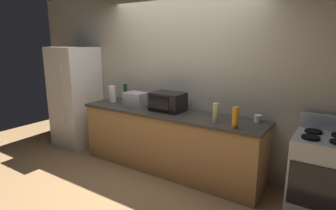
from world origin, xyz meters
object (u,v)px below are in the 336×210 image
object	(u,v)px
paper_towel_roll	(112,94)
mug_white	(258,119)
bottle_vinegar	(216,113)
microwave	(168,102)
toaster_oven	(136,99)
bottle_dish_soap	(235,118)
refrigerator	(76,97)
bottle_wine	(125,93)
stove_range	(321,176)

from	to	relation	value
paper_towel_roll	mug_white	distance (m)	2.39
bottle_vinegar	paper_towel_roll	bearing A→B (deg)	175.60
microwave	toaster_oven	distance (m)	0.61
toaster_oven	bottle_vinegar	distance (m)	1.45
paper_towel_roll	bottle_dish_soap	xyz separation A→B (m)	(2.24, -0.26, -0.01)
toaster_oven	bottle_dish_soap	world-z (taller)	bottle_dish_soap
refrigerator	bottle_wine	bearing A→B (deg)	10.80
toaster_oven	bottle_wine	size ratio (longest dim) A/B	1.16
microwave	bottle_wine	bearing A→B (deg)	170.96
bottle_wine	bottle_vinegar	distance (m)	1.81
stove_range	microwave	bearing A→B (deg)	178.65
toaster_oven	bottle_dish_soap	bearing A→B (deg)	-8.78
microwave	stove_range	bearing A→B (deg)	-1.35
refrigerator	microwave	xyz separation A→B (m)	(2.01, 0.05, 0.13)
bottle_dish_soap	paper_towel_roll	bearing A→B (deg)	173.43
microwave	refrigerator	bearing A→B (deg)	-178.63
toaster_oven	bottle_wine	xyz separation A→B (m)	(-0.35, 0.14, 0.04)
stove_range	bottle_wine	xyz separation A→B (m)	(-3.00, 0.20, 0.59)
paper_towel_roll	mug_white	world-z (taller)	paper_towel_roll
bottle_dish_soap	bottle_vinegar	distance (m)	0.31
bottle_wine	bottle_vinegar	bearing A→B (deg)	-9.55
paper_towel_roll	bottle_wine	distance (m)	0.22
paper_towel_roll	stove_range	bearing A→B (deg)	-0.91
stove_range	bottle_vinegar	size ratio (longest dim) A/B	4.46
bottle_wine	bottle_dish_soap	bearing A→B (deg)	-11.11
bottle_dish_soap	bottle_vinegar	size ratio (longest dim) A/B	1.04
microwave	paper_towel_roll	size ratio (longest dim) A/B	1.78
microwave	mug_white	distance (m)	1.28
refrigerator	bottle_dish_soap	distance (m)	3.14
toaster_oven	paper_towel_roll	size ratio (longest dim) A/B	1.26
paper_towel_roll	bottle_vinegar	world-z (taller)	paper_towel_roll
refrigerator	stove_range	distance (m)	4.07
bottle_dish_soap	bottle_vinegar	bearing A→B (deg)	159.76
mug_white	bottle_dish_soap	bearing A→B (deg)	-110.95
refrigerator	bottle_wine	size ratio (longest dim) A/B	6.12
bottle_wine	paper_towel_roll	bearing A→B (deg)	-136.44
stove_range	bottle_vinegar	distance (m)	1.34
toaster_oven	mug_white	bearing A→B (deg)	3.91
bottle_wine	mug_white	size ratio (longest dim) A/B	3.24
stove_range	bottle_dish_soap	size ratio (longest dim) A/B	4.29
mug_white	stove_range	bearing A→B (deg)	-13.81
bottle_vinegar	toaster_oven	bearing A→B (deg)	173.67
paper_towel_roll	bottle_vinegar	bearing A→B (deg)	-4.40
refrigerator	mug_white	size ratio (longest dim) A/B	19.80
refrigerator	bottle_vinegar	bearing A→B (deg)	-2.01
toaster_oven	mug_white	world-z (taller)	toaster_oven
refrigerator	paper_towel_roll	bearing A→B (deg)	3.22
refrigerator	bottle_wine	distance (m)	1.08
stove_range	toaster_oven	xyz separation A→B (m)	(-2.65, 0.06, 0.54)
refrigerator	paper_towel_roll	xyz separation A→B (m)	(0.89, 0.05, 0.13)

